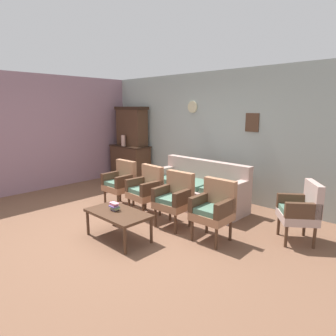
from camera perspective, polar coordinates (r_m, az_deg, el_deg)
ground_plane at (r=5.03m, az=-9.20°, el=-11.19°), size 7.68×7.68×0.00m
wall_back_with_decor at (r=6.58m, az=9.04°, el=6.37°), size 6.40×0.09×2.70m
wall_left_side at (r=7.51m, az=-24.73°, el=6.08°), size 0.06×5.20×2.70m
side_cabinet at (r=8.12m, az=-7.30°, el=1.08°), size 1.16×0.55×0.93m
cabinet_upper_hutch at (r=8.05m, az=-7.03°, el=8.06°), size 0.99×0.38×1.03m
vase_on_cabinet at (r=7.95m, az=-8.63°, el=5.26°), size 0.11×0.11×0.29m
floral_couch at (r=5.89m, az=5.66°, el=-4.34°), size 2.00×0.82×0.90m
armchair_near_cabinet at (r=5.94m, az=-9.16°, el=-2.54°), size 0.53×0.50×0.90m
armchair_near_couch_end at (r=5.39m, az=-4.24°, el=-3.90°), size 0.55×0.52×0.90m
armchair_by_doorway at (r=4.85m, az=1.27°, el=-5.63°), size 0.55×0.52×0.90m
armchair_row_middle at (r=4.41m, az=8.84°, el=-7.55°), size 0.53×0.50×0.90m
wingback_chair_by_fireplace at (r=4.71m, az=24.32°, el=-7.24°), size 0.70×0.71×0.90m
coffee_table at (r=4.49m, az=-9.62°, el=-8.90°), size 1.00×0.56×0.42m
book_stack_on_table at (r=4.54m, az=-10.31°, el=-7.27°), size 0.15×0.12×0.12m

